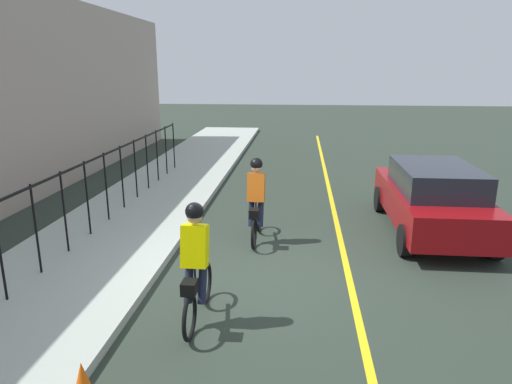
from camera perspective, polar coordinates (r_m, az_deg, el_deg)
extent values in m
plane|color=#2A352B|center=(8.39, 0.39, -10.51)|extent=(80.00, 80.00, 0.00)
cube|color=yellow|center=(8.41, 11.51, -10.74)|extent=(36.00, 0.12, 0.01)
cube|color=#A6AFA4|center=(9.27, -21.30, -8.52)|extent=(40.00, 3.20, 0.15)
cylinder|color=black|center=(8.00, -29.10, -6.43)|extent=(0.04, 0.04, 1.60)
cylinder|color=black|center=(8.77, -25.55, -4.19)|extent=(0.04, 0.04, 1.60)
cylinder|color=black|center=(9.58, -22.60, -2.31)|extent=(0.04, 0.04, 1.60)
cylinder|color=black|center=(10.42, -20.13, -0.72)|extent=(0.04, 0.04, 1.60)
cylinder|color=black|center=(11.28, -18.03, 0.63)|extent=(0.04, 0.04, 1.60)
cylinder|color=black|center=(12.16, -16.23, 1.78)|extent=(0.04, 0.04, 1.60)
cylinder|color=black|center=(13.05, -14.67, 2.78)|extent=(0.04, 0.04, 1.60)
cylinder|color=black|center=(13.96, -13.32, 3.65)|extent=(0.04, 0.04, 1.60)
cylinder|color=black|center=(14.88, -12.12, 4.41)|extent=(0.04, 0.04, 1.60)
cylinder|color=black|center=(15.80, -11.07, 5.08)|extent=(0.04, 0.04, 1.60)
cylinder|color=black|center=(16.73, -10.12, 5.67)|extent=(0.04, 0.04, 1.60)
cube|color=black|center=(9.82, -21.73, 2.72)|extent=(14.74, 0.04, 0.04)
torus|color=black|center=(10.50, 0.39, -3.19)|extent=(0.66, 0.07, 0.66)
torus|color=black|center=(9.51, -0.26, -5.16)|extent=(0.66, 0.07, 0.66)
cube|color=black|center=(9.92, 0.08, -2.77)|extent=(0.93, 0.05, 0.24)
cylinder|color=black|center=(9.74, -0.01, -2.20)|extent=(0.03, 0.03, 0.35)
cube|color=#D75E14|center=(9.65, 0.02, 0.59)|extent=(0.35, 0.36, 0.63)
sphere|color=tan|center=(9.61, 0.05, 3.09)|extent=(0.22, 0.22, 0.22)
sphere|color=black|center=(9.59, 0.05, 3.49)|extent=(0.26, 0.26, 0.26)
cylinder|color=#191E38|center=(9.79, -0.58, -2.40)|extent=(0.34, 0.12, 0.65)
cylinder|color=#191E38|center=(9.77, 0.59, -2.44)|extent=(0.34, 0.12, 0.65)
cube|color=black|center=(9.42, -0.23, -2.66)|extent=(0.24, 0.20, 0.18)
torus|color=black|center=(7.49, -6.19, -11.08)|extent=(0.66, 0.07, 0.66)
torus|color=black|center=(6.59, -8.20, -15.05)|extent=(0.66, 0.07, 0.66)
cube|color=black|center=(6.92, -7.19, -11.11)|extent=(0.93, 0.05, 0.24)
cylinder|color=black|center=(6.73, -7.53, -10.52)|extent=(0.03, 0.03, 0.35)
cube|color=#E9DF00|center=(6.58, -7.57, -6.60)|extent=(0.35, 0.36, 0.63)
sphere|color=tan|center=(6.49, -7.60, -2.99)|extent=(0.22, 0.22, 0.22)
sphere|color=black|center=(6.47, -7.62, -2.40)|extent=(0.26, 0.26, 0.26)
cylinder|color=#191E38|center=(6.80, -8.29, -10.73)|extent=(0.34, 0.12, 0.65)
cylinder|color=#191E38|center=(6.75, -6.62, -10.85)|extent=(0.34, 0.12, 0.65)
cube|color=black|center=(6.44, -8.23, -11.59)|extent=(0.24, 0.20, 0.18)
cube|color=maroon|center=(11.12, 20.76, -1.31)|extent=(4.41, 1.82, 0.70)
cube|color=#1E232D|center=(10.79, 21.34, 1.60)|extent=(2.47, 1.60, 0.56)
cylinder|color=black|center=(12.43, 15.07, -0.85)|extent=(0.64, 0.22, 0.64)
cylinder|color=black|center=(12.84, 22.56, -1.00)|extent=(0.64, 0.22, 0.64)
cylinder|color=black|center=(9.64, 17.97, -5.72)|extent=(0.64, 0.22, 0.64)
cylinder|color=black|center=(10.16, 27.40, -5.65)|extent=(0.64, 0.22, 0.64)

